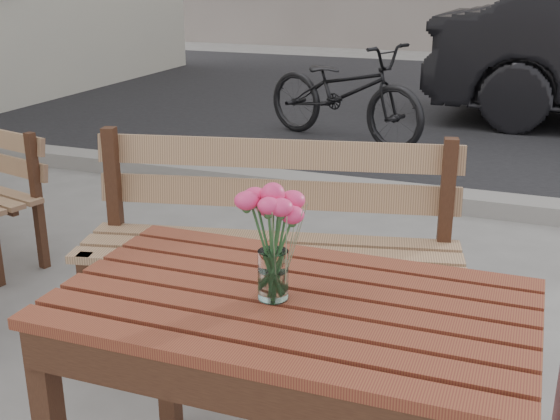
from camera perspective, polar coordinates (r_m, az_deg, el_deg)
name	(u,v)px	position (r m, az deg, el deg)	size (l,w,h in m)	color
street	(452,137)	(7.00, 13.82, 5.77)	(30.00, 8.12, 0.12)	black
main_table	(292,340)	(1.91, 0.98, -10.54)	(1.25, 0.74, 0.77)	maroon
main_bench	(272,222)	(2.91, -0.67, -0.96)	(1.62, 0.80, 0.97)	brown
main_vase	(273,228)	(1.77, -0.58, -1.49)	(0.17, 0.17, 0.31)	white
bicycle	(344,92)	(6.72, 5.21, 9.53)	(0.62, 1.79, 0.94)	black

